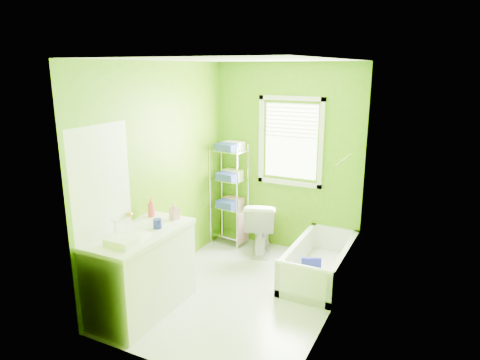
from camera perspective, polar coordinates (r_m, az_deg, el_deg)
The scene contains 9 objects.
ground at distance 5.15m, azimuth 0.12°, elevation -14.58°, with size 2.90×2.90×0.00m, color silver.
room_envelope at distance 4.59m, azimuth 0.13°, elevation 2.48°, with size 2.14×2.94×2.62m.
window at distance 5.85m, azimuth 6.77°, elevation 5.74°, with size 0.92×0.05×1.22m.
door at distance 4.54m, azimuth -17.54°, elevation -5.57°, with size 0.09×0.80×2.00m.
right_wall_decor at distance 4.29m, azimuth 12.52°, elevation -1.90°, with size 0.04×1.48×1.17m.
bathtub at distance 5.46m, azimuth 10.52°, elevation -11.34°, with size 0.65×1.40×0.45m.
toilet at distance 6.01m, azimuth 2.80°, elevation -6.17°, with size 0.42×0.74×0.75m, color white.
vanity at distance 4.69m, azimuth -13.00°, elevation -11.56°, with size 0.61×1.20×1.11m.
wire_shelf_unit at distance 6.13m, azimuth -1.28°, elevation -0.45°, with size 0.54×0.44×1.51m.
Camera 1 is at (1.98, -4.03, 2.53)m, focal length 32.00 mm.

